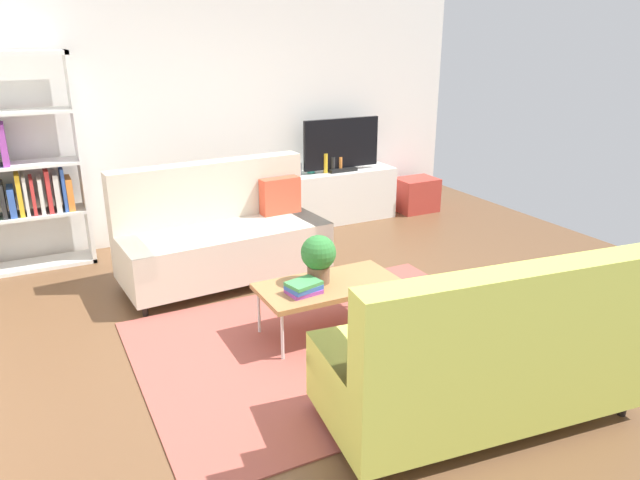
# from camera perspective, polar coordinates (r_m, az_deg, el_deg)

# --- Properties ---
(ground_plane) EXTENTS (7.68, 7.68, 0.00)m
(ground_plane) POSITION_cam_1_polar(r_m,az_deg,el_deg) (4.83, -0.04, -8.41)
(ground_plane) COLOR brown
(wall_far) EXTENTS (6.40, 0.12, 2.90)m
(wall_far) POSITION_cam_1_polar(r_m,az_deg,el_deg) (6.93, -10.87, 12.43)
(wall_far) COLOR white
(wall_far) RESTS_ON ground_plane
(area_rug) EXTENTS (2.90, 2.20, 0.01)m
(area_rug) POSITION_cam_1_polar(r_m,az_deg,el_deg) (4.59, 1.48, -9.95)
(area_rug) COLOR #9E4C42
(area_rug) RESTS_ON ground_plane
(couch_beige) EXTENTS (1.95, 0.97, 1.10)m
(couch_beige) POSITION_cam_1_polar(r_m,az_deg,el_deg) (5.66, -9.40, 0.47)
(couch_beige) COLOR beige
(couch_beige) RESTS_ON ground_plane
(couch_green) EXTENTS (1.99, 1.06, 1.10)m
(couch_green) POSITION_cam_1_polar(r_m,az_deg,el_deg) (3.69, 15.42, -10.86)
(couch_green) COLOR #C1CC51
(couch_green) RESTS_ON ground_plane
(coffee_table) EXTENTS (1.10, 0.56, 0.42)m
(coffee_table) POSITION_cam_1_polar(r_m,az_deg,el_deg) (4.59, 0.88, -4.51)
(coffee_table) COLOR #9E7042
(coffee_table) RESTS_ON ground_plane
(tv_console) EXTENTS (1.40, 0.44, 0.64)m
(tv_console) POSITION_cam_1_polar(r_m,az_deg,el_deg) (7.43, 1.94, 4.32)
(tv_console) COLOR silver
(tv_console) RESTS_ON ground_plane
(tv) EXTENTS (1.00, 0.20, 0.64)m
(tv) POSITION_cam_1_polar(r_m,az_deg,el_deg) (7.27, 2.07, 9.10)
(tv) COLOR black
(tv) RESTS_ON tv_console
(bookshelf) EXTENTS (1.10, 0.36, 2.10)m
(bookshelf) POSITION_cam_1_polar(r_m,az_deg,el_deg) (6.41, -27.08, 5.92)
(bookshelf) COLOR white
(bookshelf) RESTS_ON ground_plane
(storage_trunk) EXTENTS (0.52, 0.40, 0.44)m
(storage_trunk) POSITION_cam_1_polar(r_m,az_deg,el_deg) (7.95, 9.26, 4.34)
(storage_trunk) COLOR #B2382D
(storage_trunk) RESTS_ON ground_plane
(potted_plant) EXTENTS (0.27, 0.27, 0.38)m
(potted_plant) POSITION_cam_1_polar(r_m,az_deg,el_deg) (4.52, -0.15, -1.58)
(potted_plant) COLOR brown
(potted_plant) RESTS_ON coffee_table
(table_book_0) EXTENTS (0.26, 0.20, 0.03)m
(table_book_0) POSITION_cam_1_polar(r_m,az_deg,el_deg) (4.41, -1.58, -4.96)
(table_book_0) COLOR purple
(table_book_0) RESTS_ON coffee_table
(table_book_1) EXTENTS (0.27, 0.22, 0.03)m
(table_book_1) POSITION_cam_1_polar(r_m,az_deg,el_deg) (4.40, -1.58, -4.58)
(table_book_1) COLOR #3359B2
(table_book_1) RESTS_ON table_book_0
(table_book_2) EXTENTS (0.28, 0.23, 0.03)m
(table_book_2) POSITION_cam_1_polar(r_m,az_deg,el_deg) (4.39, -1.58, -4.20)
(table_book_2) COLOR #3F8C4C
(table_book_2) RESTS_ON table_book_1
(vase_0) EXTENTS (0.14, 0.14, 0.14)m
(vase_0) POSITION_cam_1_polar(r_m,az_deg,el_deg) (7.12, -2.34, 6.87)
(vase_0) COLOR silver
(vase_0) RESTS_ON tv_console
(vase_1) EXTENTS (0.09, 0.09, 0.18)m
(vase_1) POSITION_cam_1_polar(r_m,az_deg,el_deg) (7.20, -0.89, 7.20)
(vase_1) COLOR #33B29E
(vase_1) RESTS_ON tv_console
(bottle_0) EXTENTS (0.05, 0.05, 0.24)m
(bottle_0) POSITION_cam_1_polar(r_m,az_deg,el_deg) (7.18, 0.54, 7.41)
(bottle_0) COLOR gold
(bottle_0) RESTS_ON tv_console
(bottle_1) EXTENTS (0.05, 0.05, 0.19)m
(bottle_1) POSITION_cam_1_polar(r_m,az_deg,el_deg) (7.24, 1.26, 7.29)
(bottle_1) COLOR #262626
(bottle_1) RESTS_ON tv_console
(bottle_2) EXTENTS (0.05, 0.05, 0.18)m
(bottle_2) POSITION_cam_1_polar(r_m,az_deg,el_deg) (7.29, 1.98, 7.33)
(bottle_2) COLOR orange
(bottle_2) RESTS_ON tv_console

